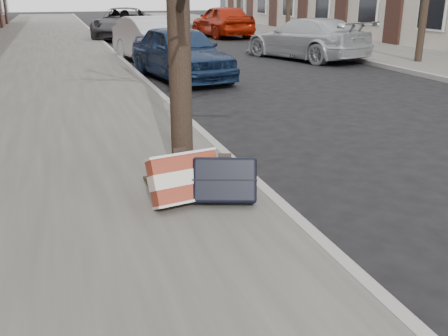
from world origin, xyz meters
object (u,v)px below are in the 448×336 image
object	(u,v)px
suitcase_red	(184,178)
suitcase_navy	(225,180)
car_near_front	(180,52)
car_near_mid	(155,40)

from	to	relation	value
suitcase_red	suitcase_navy	bearing A→B (deg)	-27.10
suitcase_red	suitcase_navy	distance (m)	0.39
car_near_front	suitcase_red	bearing A→B (deg)	-112.56
suitcase_navy	car_near_front	size ratio (longest dim) A/B	0.16
suitcase_navy	suitcase_red	bearing A→B (deg)	-177.88
suitcase_red	car_near_mid	xyz separation A→B (m)	(1.86, 11.27, 0.32)
suitcase_red	suitcase_navy	world-z (taller)	suitcase_red
suitcase_red	car_near_front	bearing A→B (deg)	66.42
suitcase_navy	car_near_mid	size ratio (longest dim) A/B	0.15
suitcase_red	car_near_front	size ratio (longest dim) A/B	0.17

